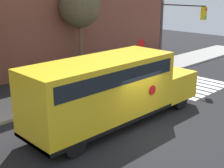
# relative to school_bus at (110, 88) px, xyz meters

# --- Properties ---
(ground_plane) EXTENTS (60.00, 60.00, 0.00)m
(ground_plane) POSITION_rel_school_bus_xyz_m (0.73, -1.46, -1.80)
(ground_plane) COLOR black
(sidewalk_strip) EXTENTS (44.00, 3.00, 0.15)m
(sidewalk_strip) POSITION_rel_school_bus_xyz_m (0.73, 5.04, -1.72)
(sidewalk_strip) COLOR #9E9E99
(sidewalk_strip) RESTS_ON ground
(crosswalk_stripes) EXTENTS (4.70, 3.20, 0.01)m
(crosswalk_stripes) POSITION_rel_school_bus_xyz_m (8.03, 0.54, -1.79)
(crosswalk_stripes) COLOR white
(crosswalk_stripes) RESTS_ON ground
(school_bus) EXTENTS (9.46, 2.57, 3.20)m
(school_bus) POSITION_rel_school_bus_xyz_m (0.00, 0.00, 0.00)
(school_bus) COLOR yellow
(school_bus) RESTS_ON ground
(stop_sign) EXTENTS (0.73, 0.10, 2.73)m
(stop_sign) POSITION_rel_school_bus_xyz_m (7.34, 4.44, 0.02)
(stop_sign) COLOR #38383A
(stop_sign) RESTS_ON ground
(traffic_light) EXTENTS (0.28, 3.50, 5.28)m
(traffic_light) POSITION_rel_school_bus_xyz_m (8.98, 2.85, 1.73)
(traffic_light) COLOR #38383A
(traffic_light) RESTS_ON ground
(tree_near_sidewalk) EXTENTS (2.99, 2.99, 6.31)m
(tree_near_sidewalk) POSITION_rel_school_bus_xyz_m (5.31, 8.61, 2.99)
(tree_near_sidewalk) COLOR brown
(tree_near_sidewalk) RESTS_ON ground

